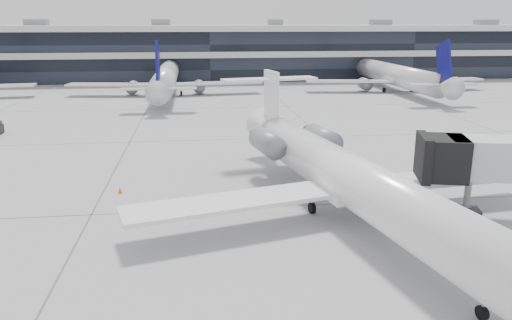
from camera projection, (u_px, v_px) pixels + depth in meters
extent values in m
plane|color=#969699|center=(248.00, 208.00, 32.70)|extent=(220.00, 220.00, 0.00)
cube|color=black|center=(208.00, 54.00, 109.82)|extent=(170.00, 22.00, 10.00)
cylinder|color=white|center=(355.00, 182.00, 29.54)|extent=(8.26, 27.18, 3.05)
cone|color=white|center=(268.00, 127.00, 43.51)|extent=(3.54, 4.11, 2.90)
cube|color=white|center=(231.00, 202.00, 28.57)|extent=(12.76, 6.09, 0.25)
cube|color=white|center=(445.00, 178.00, 32.99)|extent=(12.69, 4.47, 0.25)
cylinder|color=slate|center=(267.00, 143.00, 37.22)|extent=(2.41, 4.10, 1.69)
cylinder|color=slate|center=(322.00, 139.00, 38.58)|extent=(2.41, 4.10, 1.69)
cube|color=white|center=(271.00, 101.00, 42.26)|extent=(0.88, 2.94, 5.08)
cube|color=white|center=(270.00, 79.00, 42.19)|extent=(8.33, 3.35, 0.18)
cylinder|color=black|center=(482.00, 313.00, 20.32)|extent=(0.32, 0.66, 0.63)
cylinder|color=black|center=(312.00, 208.00, 31.69)|extent=(0.41, 0.76, 0.72)
cylinder|color=black|center=(359.00, 202.00, 32.71)|extent=(0.41, 0.76, 0.72)
cube|color=black|center=(445.00, 158.00, 30.23)|extent=(3.03, 3.42, 2.55)
cylinder|color=slate|center=(467.00, 199.00, 30.71)|extent=(0.40, 0.40, 2.55)
cube|color=black|center=(465.00, 213.00, 30.96)|extent=(1.91, 1.65, 0.64)
cone|color=orange|center=(120.00, 190.00, 35.43)|extent=(0.32, 0.32, 0.50)
cube|color=orange|center=(120.00, 193.00, 35.49)|extent=(0.43, 0.43, 0.03)
cylinder|color=black|center=(3.00, 131.00, 54.71)|extent=(0.18, 0.45, 0.44)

